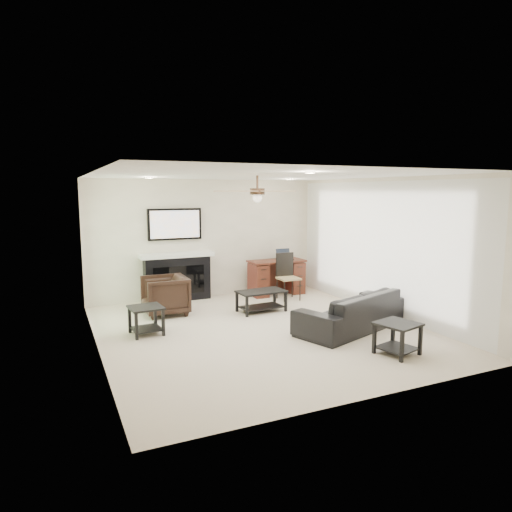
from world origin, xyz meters
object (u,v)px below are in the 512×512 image
object	(u,v)px
coffee_table	(261,301)
fireplace_unit	(177,255)
armchair	(165,295)
sofa	(352,310)
desk	(277,277)

from	to	relation	value
coffee_table	fireplace_unit	size ratio (longest dim) A/B	0.47
armchair	sofa	bearing A→B (deg)	50.92
desk	fireplace_unit	bearing A→B (deg)	170.98
armchair	desk	distance (m)	2.70
coffee_table	sofa	bearing A→B (deg)	-64.03
armchair	fireplace_unit	size ratio (longest dim) A/B	0.41
armchair	desk	xyz separation A→B (m)	(2.62, 0.63, 0.02)
fireplace_unit	desk	distance (m)	2.23
sofa	fireplace_unit	xyz separation A→B (m)	(-2.10, 3.12, 0.64)
coffee_table	desk	distance (m)	1.51
sofa	armchair	bearing A→B (deg)	-58.60
armchair	coffee_table	bearing A→B (deg)	72.58
sofa	coffee_table	world-z (taller)	sofa
coffee_table	armchair	bearing A→B (deg)	158.68
coffee_table	fireplace_unit	world-z (taller)	fireplace_unit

